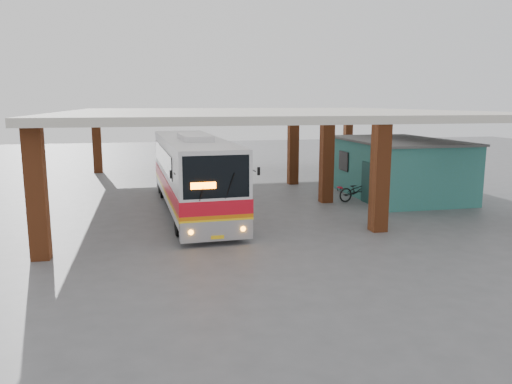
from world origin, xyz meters
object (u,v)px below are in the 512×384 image
object	(u,v)px
pedestrian	(377,204)
red_chair	(343,185)
coach_bus	(193,173)
motorcycle	(357,190)

from	to	relation	value
pedestrian	red_chair	xyz separation A→B (m)	(1.73, 7.96, -0.57)
coach_bus	red_chair	xyz separation A→B (m)	(8.98, 3.41, -1.47)
coach_bus	red_chair	distance (m)	9.72
red_chair	coach_bus	bearing A→B (deg)	-163.26
motorcycle	red_chair	xyz separation A→B (m)	(0.39, 2.88, -0.22)
coach_bus	motorcycle	world-z (taller)	coach_bus
motorcycle	pedestrian	bearing A→B (deg)	153.03
coach_bus	motorcycle	xyz separation A→B (m)	(8.59, 0.54, -1.25)
motorcycle	coach_bus	bearing A→B (deg)	81.39
coach_bus	pedestrian	world-z (taller)	coach_bus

